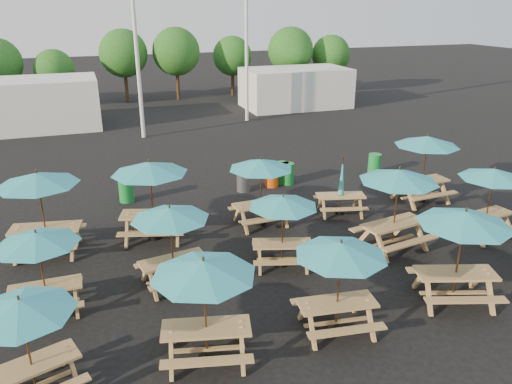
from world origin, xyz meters
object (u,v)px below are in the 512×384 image
object	(u,v)px
waste_bin_4	(287,174)
picnic_unit_4	(170,218)
waste_bin_1	(244,180)
picnic_unit_13	(493,177)
waste_bin_2	(272,176)
picnic_unit_0	(21,312)
picnic_unit_1	(37,243)
waste_bin_0	(126,190)
waste_bin_3	(282,173)
picnic_unit_14	(427,145)
picnic_unit_11	(341,190)
waste_bin_5	(374,164)
picnic_unit_3	(204,274)
picnic_unit_6	(341,254)
picnic_unit_8	(261,168)
picnic_unit_10	(399,180)
picnic_unit_2	(38,183)
picnic_unit_9	(464,223)
picnic_unit_7	(283,206)
picnic_unit_5	(150,172)

from	to	relation	value
waste_bin_4	picnic_unit_4	bearing A→B (deg)	-133.16
picnic_unit_4	waste_bin_1	size ratio (longest dim) A/B	2.62
picnic_unit_13	waste_bin_2	xyz separation A→B (m)	(-4.62, 6.31, -1.48)
picnic_unit_0	waste_bin_4	size ratio (longest dim) A/B	2.80
picnic_unit_13	waste_bin_2	world-z (taller)	picnic_unit_13
picnic_unit_13	waste_bin_1	bearing A→B (deg)	125.34
picnic_unit_1	picnic_unit_4	size ratio (longest dim) A/B	0.92
picnic_unit_0	waste_bin_0	world-z (taller)	picnic_unit_0
picnic_unit_1	waste_bin_3	bearing A→B (deg)	36.56
waste_bin_0	waste_bin_3	world-z (taller)	same
picnic_unit_13	picnic_unit_14	size ratio (longest dim) A/B	0.92
picnic_unit_11	waste_bin_5	distance (m)	4.78
picnic_unit_3	picnic_unit_6	size ratio (longest dim) A/B	1.12
picnic_unit_8	picnic_unit_11	xyz separation A→B (m)	(2.86, -0.05, -1.10)
picnic_unit_13	waste_bin_5	size ratio (longest dim) A/B	2.65
picnic_unit_14	waste_bin_3	bearing A→B (deg)	135.06
picnic_unit_0	waste_bin_2	xyz separation A→B (m)	(8.08, 8.99, -1.37)
picnic_unit_8	picnic_unit_4	bearing A→B (deg)	-143.25
picnic_unit_13	picnic_unit_10	bearing A→B (deg)	168.44
picnic_unit_8	waste_bin_3	size ratio (longest dim) A/B	2.64
picnic_unit_2	waste_bin_2	world-z (taller)	picnic_unit_2
waste_bin_5	waste_bin_1	bearing A→B (deg)	-178.62
picnic_unit_4	waste_bin_1	world-z (taller)	picnic_unit_4
picnic_unit_4	waste_bin_3	xyz separation A→B (m)	(5.51, 6.22, -1.43)
picnic_unit_8	waste_bin_4	xyz separation A→B (m)	(2.32, 3.32, -1.52)
picnic_unit_9	picnic_unit_10	xyz separation A→B (m)	(0.20, 2.87, 0.07)
picnic_unit_7	waste_bin_3	bearing A→B (deg)	85.14
picnic_unit_0	picnic_unit_9	size ratio (longest dim) A/B	0.87
picnic_unit_14	waste_bin_1	bearing A→B (deg)	147.67
picnic_unit_9	waste_bin_5	distance (m)	9.76
picnic_unit_2	picnic_unit_10	bearing A→B (deg)	-6.87
picnic_unit_3	waste_bin_3	world-z (taller)	picnic_unit_3
picnic_unit_2	picnic_unit_9	distance (m)	11.01
picnic_unit_7	picnic_unit_13	size ratio (longest dim) A/B	1.03
waste_bin_3	picnic_unit_1	bearing A→B (deg)	-142.78
picnic_unit_5	picnic_unit_14	xyz separation A→B (m)	(9.55, -0.15, -0.01)
waste_bin_1	waste_bin_3	bearing A→B (deg)	11.88
picnic_unit_11	waste_bin_1	distance (m)	4.03
picnic_unit_3	picnic_unit_10	distance (m)	6.96
picnic_unit_1	picnic_unit_9	size ratio (longest dim) A/B	0.76
picnic_unit_0	waste_bin_0	xyz separation A→B (m)	(2.56, 9.24, -1.37)
picnic_unit_6	picnic_unit_7	xyz separation A→B (m)	(-0.03, 3.09, -0.10)
picnic_unit_11	waste_bin_1	world-z (taller)	picnic_unit_11
picnic_unit_9	picnic_unit_13	size ratio (longest dim) A/B	1.21
picnic_unit_11	waste_bin_1	size ratio (longest dim) A/B	2.42
picnic_unit_4	waste_bin_4	distance (m)	8.39
waste_bin_2	picnic_unit_0	bearing A→B (deg)	-131.97
picnic_unit_8	picnic_unit_11	distance (m)	3.06
picnic_unit_10	picnic_unit_11	xyz separation A→B (m)	(-0.21, 2.79, -1.29)
picnic_unit_0	picnic_unit_8	world-z (taller)	picnic_unit_8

